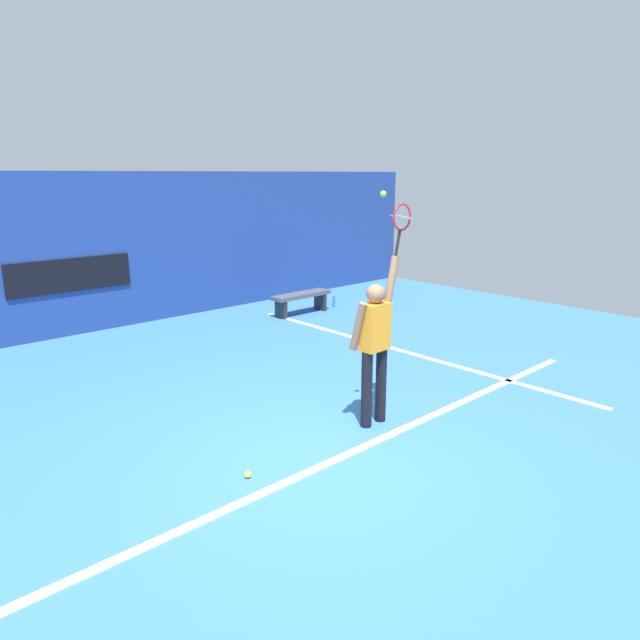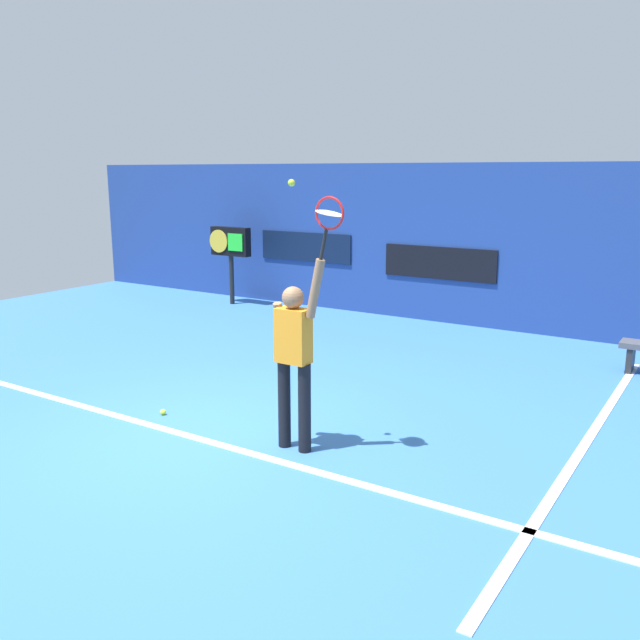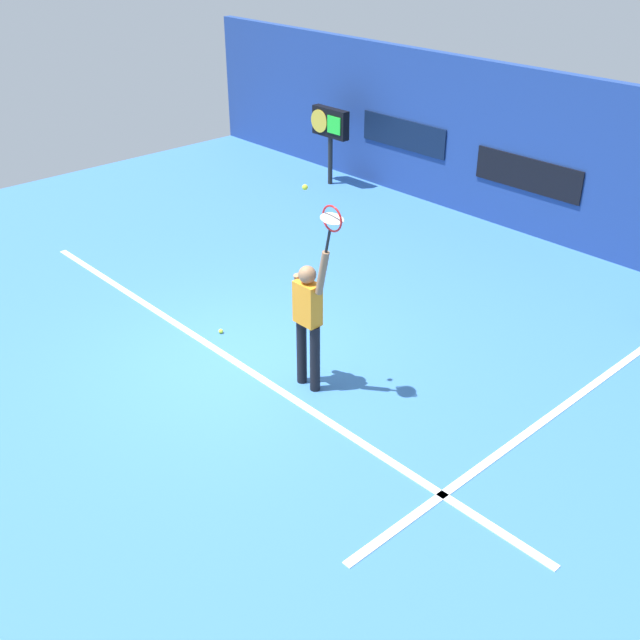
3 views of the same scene
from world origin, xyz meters
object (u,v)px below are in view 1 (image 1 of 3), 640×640
object	(u,v)px
tennis_player	(375,342)
tennis_ball	(383,194)
spare_ball	(248,475)
tennis_racket	(402,220)
court_bench	(301,298)
water_bottle	(334,302)

from	to	relation	value
tennis_player	tennis_ball	xyz separation A→B (m)	(0.02, -0.05, 1.67)
tennis_player	spare_ball	bearing A→B (deg)	-178.96
tennis_racket	tennis_ball	size ratio (longest dim) A/B	9.19
tennis_player	court_bench	world-z (taller)	tennis_player
tennis_ball	spare_ball	bearing A→B (deg)	179.47
tennis_player	tennis_ball	size ratio (longest dim) A/B	29.21
water_bottle	tennis_player	bearing A→B (deg)	-129.91
tennis_player	spare_ball	xyz separation A→B (m)	(-1.86, -0.03, -0.98)
tennis_player	tennis_racket	xyz separation A→B (m)	(0.41, -0.00, 1.37)
tennis_racket	spare_ball	distance (m)	3.26
tennis_racket	water_bottle	xyz separation A→B (m)	(3.59, 4.78, -2.26)
tennis_ball	water_bottle	distance (m)	6.76
tennis_player	court_bench	distance (m)	5.69
tennis_racket	water_bottle	bearing A→B (deg)	53.09
tennis_racket	tennis_ball	xyz separation A→B (m)	(-0.38, -0.05, 0.31)
tennis_player	tennis_racket	bearing A→B (deg)	-0.60
tennis_racket	court_bench	world-z (taller)	tennis_racket
tennis_racket	water_bottle	distance (m)	6.39
water_bottle	spare_ball	xyz separation A→B (m)	(-5.85, -4.81, -0.09)
tennis_racket	spare_ball	size ratio (longest dim) A/B	9.19
tennis_racket	tennis_ball	bearing A→B (deg)	-173.05
tennis_ball	tennis_player	bearing A→B (deg)	113.70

